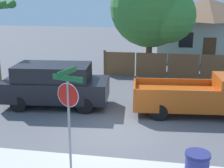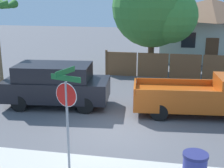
{
  "view_description": "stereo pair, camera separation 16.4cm",
  "coord_description": "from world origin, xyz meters",
  "px_view_note": "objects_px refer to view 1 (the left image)",
  "views": [
    {
      "loc": [
        1.72,
        -10.6,
        4.85
      ],
      "look_at": [
        -0.24,
        0.75,
        1.6
      ],
      "focal_mm": 50.0,
      "sensor_mm": 36.0,
      "label": 1
    },
    {
      "loc": [
        1.88,
        -10.58,
        4.85
      ],
      "look_at": [
        -0.24,
        0.75,
        1.6
      ],
      "focal_mm": 50.0,
      "sensor_mm": 36.0,
      "label": 2
    }
  ],
  "objects_px": {
    "orange_pickup": "(206,96)",
    "house": "(206,28)",
    "stop_sign": "(68,104)",
    "red_suv": "(55,84)",
    "oak_tree": "(154,9)"
  },
  "relations": [
    {
      "from": "stop_sign",
      "to": "orange_pickup",
      "type": "bearing_deg",
      "value": 67.24
    },
    {
      "from": "oak_tree",
      "to": "orange_pickup",
      "type": "height_order",
      "value": "oak_tree"
    },
    {
      "from": "oak_tree",
      "to": "stop_sign",
      "type": "height_order",
      "value": "oak_tree"
    },
    {
      "from": "house",
      "to": "stop_sign",
      "type": "bearing_deg",
      "value": -107.25
    },
    {
      "from": "orange_pickup",
      "to": "house",
      "type": "bearing_deg",
      "value": 78.8
    },
    {
      "from": "red_suv",
      "to": "orange_pickup",
      "type": "distance_m",
      "value": 6.61
    },
    {
      "from": "orange_pickup",
      "to": "stop_sign",
      "type": "bearing_deg",
      "value": -134.99
    },
    {
      "from": "house",
      "to": "orange_pickup",
      "type": "height_order",
      "value": "house"
    },
    {
      "from": "oak_tree",
      "to": "orange_pickup",
      "type": "bearing_deg",
      "value": -70.7
    },
    {
      "from": "house",
      "to": "orange_pickup",
      "type": "distance_m",
      "value": 13.18
    },
    {
      "from": "oak_tree",
      "to": "stop_sign",
      "type": "relative_size",
      "value": 2.27
    },
    {
      "from": "stop_sign",
      "to": "house",
      "type": "bearing_deg",
      "value": 89.65
    },
    {
      "from": "stop_sign",
      "to": "oak_tree",
      "type": "bearing_deg",
      "value": 99.05
    },
    {
      "from": "house",
      "to": "stop_sign",
      "type": "height_order",
      "value": "house"
    },
    {
      "from": "red_suv",
      "to": "stop_sign",
      "type": "bearing_deg",
      "value": -71.52
    }
  ]
}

